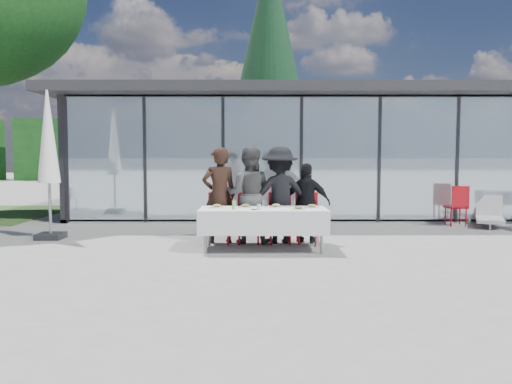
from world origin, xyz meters
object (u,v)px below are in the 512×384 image
diner_chair_b (249,215)px  diner_chair_c (280,215)px  dining_table (263,220)px  diner_b (249,195)px  diner_chair_a (219,215)px  diner_chair_d (307,215)px  juice_bottle (234,205)px  lounger (490,215)px  market_umbrella (48,145)px  spare_chair_b (458,204)px  diner_a (219,195)px  diner_d (307,203)px  plate_d (312,206)px  plate_c (276,206)px  conifer_tree (269,55)px  plate_a (217,206)px  plate_extra (298,208)px  diner_c (280,195)px  folded_eyeglasses (255,209)px  plate_b (246,206)px

diner_chair_b → diner_chair_c: bearing=0.0°
dining_table → diner_b: 0.90m
diner_chair_a → diner_chair_d: size_ratio=1.00×
juice_bottle → lounger: bearing=28.5°
juice_bottle → market_umbrella: size_ratio=0.05×
diner_b → spare_chair_b: (5.01, 2.33, -0.39)m
diner_chair_d → juice_bottle: diner_chair_d is taller
diner_chair_a → market_umbrella: (-3.46, 0.48, 1.37)m
diner_a → diner_d: size_ratio=1.20×
diner_chair_c → lounger: (5.19, 2.37, -0.28)m
plate_d → spare_chair_b: 4.91m
dining_table → market_umbrella: size_ratio=0.75×
plate_c → conifer_tree: (0.24, 12.40, 5.21)m
diner_a → market_umbrella: (-3.46, 0.47, 0.98)m
lounger → diner_b: bearing=-157.8°
plate_a → plate_c: same height
diner_d → conifer_tree: bearing=-73.6°
plate_extra → juice_bottle: (-1.12, 0.08, 0.05)m
dining_table → plate_d: size_ratio=8.34×
plate_d → plate_extra: size_ratio=1.00×
diner_c → spare_chair_b: 5.00m
dining_table → juice_bottle: 0.61m
market_umbrella → conifer_tree: 12.97m
plate_a → conifer_tree: bearing=84.0°
diner_chair_c → juice_bottle: 1.28m
diner_d → juice_bottle: 1.66m
diner_chair_a → diner_b: size_ratio=0.52×
plate_extra → juice_bottle: juice_bottle is taller
plate_extra → diner_chair_d: bearing=75.6°
dining_table → spare_chair_b: (4.75, 3.09, -0.00)m
plate_a → folded_eyeglasses: (0.69, -0.35, -0.02)m
diner_chair_b → plate_extra: bearing=-48.4°
dining_table → conifer_tree: size_ratio=0.22×
dining_table → spare_chair_b: size_ratio=2.32×
diner_chair_b → plate_extra: size_ratio=3.60×
diner_b → plate_b: (-0.05, -0.63, -0.16)m
spare_chair_b → conifer_tree: 11.74m
plate_a → market_umbrella: size_ratio=0.09×
diner_chair_c → plate_extra: 1.05m
plate_b → spare_chair_b: (5.06, 2.97, -0.24)m
diner_a → diner_chair_a: (0.00, -0.01, -0.39)m
diner_chair_b → conifer_tree: size_ratio=0.09×
diner_chair_d → lounger: size_ratio=0.67×
diner_c → plate_b: bearing=37.9°
plate_b → lounger: 6.59m
plate_a → lounger: size_ratio=0.19×
diner_d → conifer_tree: (-0.38, 11.81, 5.21)m
plate_extra → diner_c: bearing=105.2°
diner_b → plate_extra: size_ratio=6.88×
diner_chair_b → diner_d: bearing=0.5°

